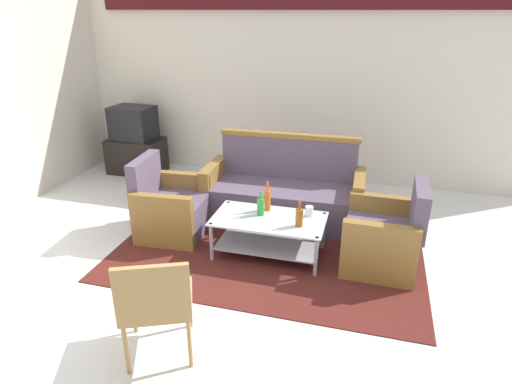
# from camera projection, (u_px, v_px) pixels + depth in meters

# --- Properties ---
(ground_plane) EXTENTS (14.00, 14.00, 0.00)m
(ground_plane) POSITION_uv_depth(u_px,v_px,m) (237.00, 293.00, 3.80)
(ground_plane) COLOR white
(wall_back) EXTENTS (6.52, 0.19, 2.80)m
(wall_back) POSITION_uv_depth(u_px,v_px,m) (303.00, 74.00, 5.94)
(wall_back) COLOR silver
(wall_back) RESTS_ON ground
(rug) EXTENTS (3.07, 2.19, 0.01)m
(rug) POSITION_uv_depth(u_px,v_px,m) (270.00, 246.00, 4.55)
(rug) COLOR #511E19
(rug) RESTS_ON ground
(couch) EXTENTS (1.81, 0.78, 0.96)m
(couch) POSITION_uv_depth(u_px,v_px,m) (284.00, 194.00, 5.05)
(couch) COLOR #5B4C60
(couch) RESTS_ON rug
(armchair_left) EXTENTS (0.75, 0.80, 0.85)m
(armchair_left) POSITION_uv_depth(u_px,v_px,m) (171.00, 209.00, 4.73)
(armchair_left) COLOR #5B4C60
(armchair_left) RESTS_ON rug
(armchair_right) EXTENTS (0.72, 0.78, 0.85)m
(armchair_right) POSITION_uv_depth(u_px,v_px,m) (384.00, 239.00, 4.12)
(armchair_right) COLOR #5B4C60
(armchair_right) RESTS_ON rug
(coffee_table) EXTENTS (1.10, 0.60, 0.40)m
(coffee_table) POSITION_uv_depth(u_px,v_px,m) (269.00, 231.00, 4.30)
(coffee_table) COLOR silver
(coffee_table) RESTS_ON rug
(bottle_green) EXTENTS (0.07, 0.07, 0.25)m
(bottle_green) POSITION_uv_depth(u_px,v_px,m) (261.00, 206.00, 4.29)
(bottle_green) COLOR #2D8C38
(bottle_green) RESTS_ON coffee_table
(bottle_brown) EXTENTS (0.07, 0.07, 0.25)m
(bottle_brown) POSITION_uv_depth(u_px,v_px,m) (299.00, 217.00, 4.06)
(bottle_brown) COLOR brown
(bottle_brown) RESTS_ON coffee_table
(bottle_orange) EXTENTS (0.06, 0.06, 0.31)m
(bottle_orange) POSITION_uv_depth(u_px,v_px,m) (268.00, 199.00, 4.38)
(bottle_orange) COLOR #D85919
(bottle_orange) RESTS_ON coffee_table
(cup) EXTENTS (0.08, 0.08, 0.10)m
(cup) POSITION_uv_depth(u_px,v_px,m) (309.00, 211.00, 4.28)
(cup) COLOR silver
(cup) RESTS_ON coffee_table
(tv_stand) EXTENTS (0.80, 0.50, 0.52)m
(tv_stand) POSITION_uv_depth(u_px,v_px,m) (137.00, 155.00, 6.56)
(tv_stand) COLOR black
(tv_stand) RESTS_ON ground
(television) EXTENTS (0.63, 0.49, 0.48)m
(television) POSITION_uv_depth(u_px,v_px,m) (133.00, 123.00, 6.37)
(television) COLOR black
(television) RESTS_ON tv_stand
(wicker_chair) EXTENTS (0.63, 0.63, 0.84)m
(wicker_chair) POSITION_uv_depth(u_px,v_px,m) (156.00, 300.00, 2.92)
(wicker_chair) COLOR #AD844C
(wicker_chair) RESTS_ON ground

